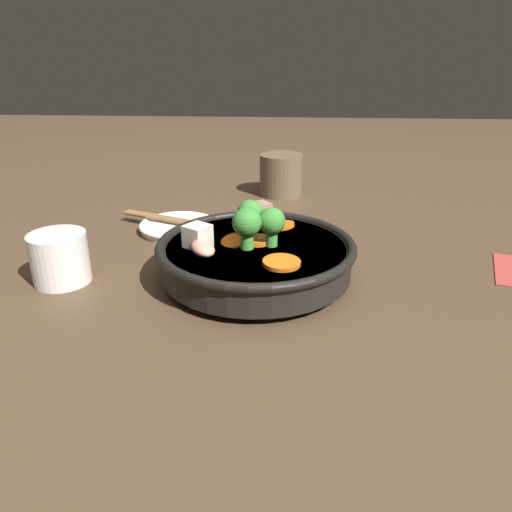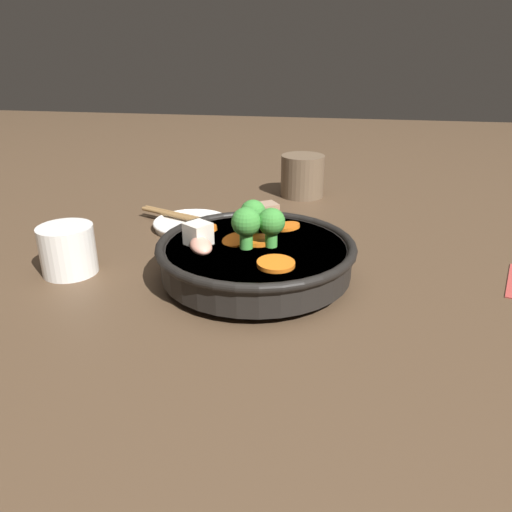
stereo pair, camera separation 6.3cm
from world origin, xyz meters
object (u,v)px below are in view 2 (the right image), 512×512
(stirfry_bowl, at_px, (255,254))
(chopsticks_pair, at_px, (192,218))
(tea_cup, at_px, (68,249))
(side_saucer, at_px, (192,224))
(dark_mug, at_px, (302,176))

(stirfry_bowl, distance_m, chopsticks_pair, 0.22)
(stirfry_bowl, height_order, tea_cup, stirfry_bowl)
(side_saucer, relative_size, tea_cup, 1.78)
(side_saucer, bearing_deg, chopsticks_pair, 0.00)
(dark_mug, bearing_deg, side_saucer, 143.45)
(tea_cup, xyz_separation_m, dark_mug, (0.41, -0.27, 0.01))
(side_saucer, distance_m, tea_cup, 0.22)
(stirfry_bowl, bearing_deg, tea_cup, 95.24)
(stirfry_bowl, distance_m, tea_cup, 0.25)
(dark_mug, relative_size, chopsticks_pair, 0.54)
(tea_cup, height_order, dark_mug, dark_mug)
(stirfry_bowl, relative_size, dark_mug, 2.36)
(tea_cup, height_order, chopsticks_pair, tea_cup)
(stirfry_bowl, bearing_deg, chopsticks_pair, 38.48)
(side_saucer, xyz_separation_m, chopsticks_pair, (0.00, 0.00, 0.01))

